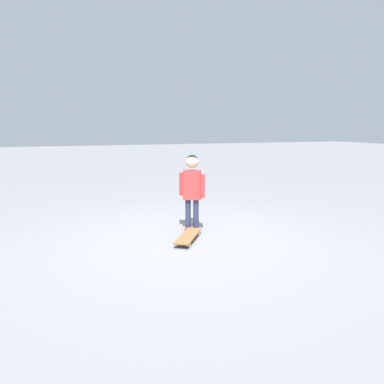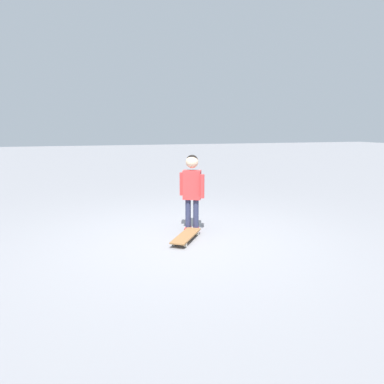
% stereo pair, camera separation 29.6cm
% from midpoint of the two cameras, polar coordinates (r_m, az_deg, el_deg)
% --- Properties ---
extents(ground_plane, '(50.00, 50.00, 0.00)m').
position_cam_midpoint_polar(ground_plane, '(4.64, 0.86, -7.75)').
color(ground_plane, gray).
extents(child_person, '(0.28, 0.34, 1.06)m').
position_cam_midpoint_polar(child_person, '(4.95, 1.71, 1.20)').
color(child_person, '#2D3351').
rests_on(child_person, ground).
extents(skateboard, '(0.56, 0.69, 0.07)m').
position_cam_midpoint_polar(skateboard, '(4.64, 0.89, -6.98)').
color(skateboard, olive).
rests_on(skateboard, ground).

